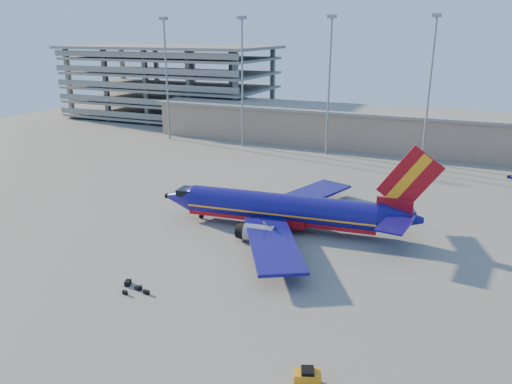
% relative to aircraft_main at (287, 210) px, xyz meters
% --- Properties ---
extents(ground, '(220.00, 220.00, 0.00)m').
position_rel_aircraft_main_xyz_m(ground, '(-2.12, -1.89, -2.70)').
color(ground, slate).
rests_on(ground, ground).
extents(terminal_building, '(122.00, 16.00, 8.50)m').
position_rel_aircraft_main_xyz_m(terminal_building, '(7.88, 56.11, 1.62)').
color(terminal_building, gray).
rests_on(terminal_building, ground).
extents(parking_garage, '(62.00, 32.00, 21.40)m').
position_rel_aircraft_main_xyz_m(parking_garage, '(-64.12, 72.16, 9.03)').
color(parking_garage, slate).
rests_on(parking_garage, ground).
extents(light_mast_row, '(101.60, 1.60, 28.65)m').
position_rel_aircraft_main_xyz_m(light_mast_row, '(2.88, 44.11, 14.86)').
color(light_mast_row, gray).
rests_on(light_mast_row, ground).
extents(aircraft_main, '(37.28, 35.72, 12.63)m').
position_rel_aircraft_main_xyz_m(aircraft_main, '(0.00, 0.00, 0.00)').
color(aircraft_main, navy).
rests_on(aircraft_main, ground).
extents(baggage_tug, '(2.32, 1.84, 1.46)m').
position_rel_aircraft_main_xyz_m(baggage_tug, '(12.25, -28.90, -1.94)').
color(baggage_tug, orange).
rests_on(baggage_tug, ground).
extents(luggage_pile, '(3.69, 2.50, 0.53)m').
position_rel_aircraft_main_xyz_m(luggage_pile, '(-8.76, -21.99, -2.47)').
color(luggage_pile, black).
rests_on(luggage_pile, ground).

